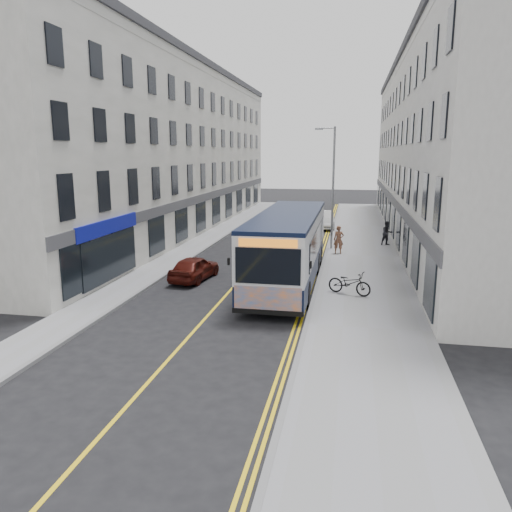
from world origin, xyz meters
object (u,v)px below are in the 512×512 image
at_px(car_white, 324,220).
at_px(pedestrian_far, 387,233).
at_px(car_maroon, 194,268).
at_px(streetlamp, 332,184).
at_px(bicycle, 349,283).
at_px(pedestrian_near, 339,240).
at_px(city_bus, 288,245).

bearing_deg(car_white, pedestrian_far, -65.51).
height_order(pedestrian_far, car_maroon, pedestrian_far).
bearing_deg(streetlamp, pedestrian_far, 26.60).
height_order(bicycle, pedestrian_near, pedestrian_near).
relative_size(streetlamp, city_bus, 0.66).
bearing_deg(city_bus, pedestrian_far, 63.68).
height_order(streetlamp, car_white, streetlamp).
bearing_deg(city_bus, car_white, 87.89).
xyz_separation_m(bicycle, car_maroon, (-7.78, 1.61, -0.02)).
bearing_deg(car_maroon, city_bus, -170.17).
bearing_deg(car_white, streetlamp, -90.76).
height_order(bicycle, car_maroon, car_maroon).
relative_size(bicycle, car_white, 0.45).
distance_m(pedestrian_near, car_white, 11.53).
relative_size(city_bus, car_maroon, 3.29).
bearing_deg(bicycle, city_bus, 81.28).
distance_m(bicycle, car_maroon, 7.95).
bearing_deg(car_maroon, streetlamp, -117.22).
height_order(city_bus, car_maroon, city_bus).
height_order(streetlamp, city_bus, streetlamp).
distance_m(pedestrian_far, car_maroon, 15.15).
height_order(bicycle, car_white, car_white).
relative_size(bicycle, pedestrian_near, 1.15).
bearing_deg(pedestrian_near, car_white, 96.90).
relative_size(bicycle, pedestrian_far, 1.21).
relative_size(pedestrian_far, car_white, 0.37).
bearing_deg(city_bus, bicycle, -30.97).
bearing_deg(car_maroon, car_white, -98.50).
xyz_separation_m(city_bus, pedestrian_far, (5.44, 10.99, -0.97)).
bearing_deg(pedestrian_far, bicycle, -125.79).
bearing_deg(pedestrian_near, streetlamp, 109.21).
bearing_deg(city_bus, car_maroon, -177.61).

